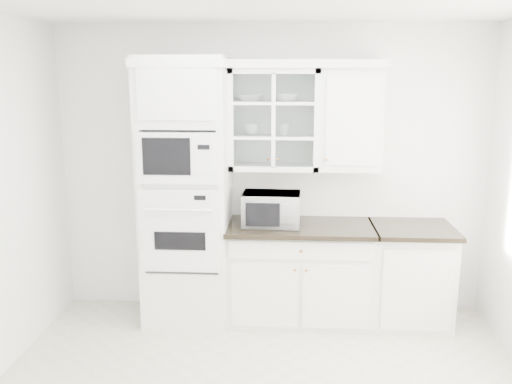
{
  "coord_description": "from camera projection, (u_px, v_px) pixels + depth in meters",
  "views": [
    {
      "loc": [
        0.16,
        -3.29,
        2.25
      ],
      "look_at": [
        -0.1,
        1.05,
        1.3
      ],
      "focal_mm": 38.0,
      "sensor_mm": 36.0,
      "label": 1
    }
  ],
  "objects": [
    {
      "name": "upper_cabinet_solid",
      "position": [
        350.0,
        120.0,
        4.8
      ],
      "size": [
        0.55,
        0.33,
        0.9
      ],
      "primitive_type": "cube",
      "color": "white",
      "rests_on": "room_shell"
    },
    {
      "name": "countertop_microwave",
      "position": [
        272.0,
        208.0,
        4.86
      ],
      "size": [
        0.52,
        0.44,
        0.3
      ],
      "primitive_type": "imported",
      "rotation": [
        0.0,
        0.0,
        3.1
      ],
      "color": "white",
      "rests_on": "base_cabinet_run"
    },
    {
      "name": "upper_cabinet_glass",
      "position": [
        274.0,
        119.0,
        4.84
      ],
      "size": [
        0.8,
        0.33,
        0.9
      ],
      "color": "white",
      "rests_on": "room_shell"
    },
    {
      "name": "extra_base_cabinet",
      "position": [
        410.0,
        274.0,
        4.93
      ],
      "size": [
        0.72,
        0.67,
        0.92
      ],
      "color": "white",
      "rests_on": "ground"
    },
    {
      "name": "cup_a",
      "position": [
        252.0,
        129.0,
        4.88
      ],
      "size": [
        0.15,
        0.15,
        0.11
      ],
      "primitive_type": "imported",
      "rotation": [
        0.0,
        0.0,
        -0.15
      ],
      "color": "white",
      "rests_on": "upper_cabinet_glass"
    },
    {
      "name": "base_cabinet_run",
      "position": [
        300.0,
        272.0,
        4.99
      ],
      "size": [
        1.32,
        0.67,
        0.92
      ],
      "color": "white",
      "rests_on": "ground"
    },
    {
      "name": "crown_molding",
      "position": [
        262.0,
        64.0,
        4.72
      ],
      "size": [
        2.14,
        0.38,
        0.07
      ],
      "primitive_type": "cube",
      "color": "white",
      "rests_on": "room_shell"
    },
    {
      "name": "bowl_a",
      "position": [
        250.0,
        98.0,
        4.79
      ],
      "size": [
        0.3,
        0.3,
        0.06
      ],
      "primitive_type": "imported",
      "rotation": [
        0.0,
        0.0,
        -0.3
      ],
      "color": "white",
      "rests_on": "upper_cabinet_glass"
    },
    {
      "name": "bowl_b",
      "position": [
        287.0,
        98.0,
        4.78
      ],
      "size": [
        0.26,
        0.26,
        0.07
      ],
      "primitive_type": "imported",
      "rotation": [
        0.0,
        0.0,
        -0.28
      ],
      "color": "white",
      "rests_on": "upper_cabinet_glass"
    },
    {
      "name": "room_shell",
      "position": [
        265.0,
        144.0,
        3.73
      ],
      "size": [
        4.0,
        3.5,
        2.7
      ],
      "color": "white",
      "rests_on": "ground"
    },
    {
      "name": "oven_column",
      "position": [
        186.0,
        193.0,
        4.86
      ],
      "size": [
        0.76,
        0.68,
        2.4
      ],
      "color": "white",
      "rests_on": "ground"
    },
    {
      "name": "cup_b",
      "position": [
        284.0,
        129.0,
        4.87
      ],
      "size": [
        0.12,
        0.12,
        0.1
      ],
      "primitive_type": "imported",
      "rotation": [
        0.0,
        0.0,
        -0.12
      ],
      "color": "white",
      "rests_on": "upper_cabinet_glass"
    }
  ]
}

